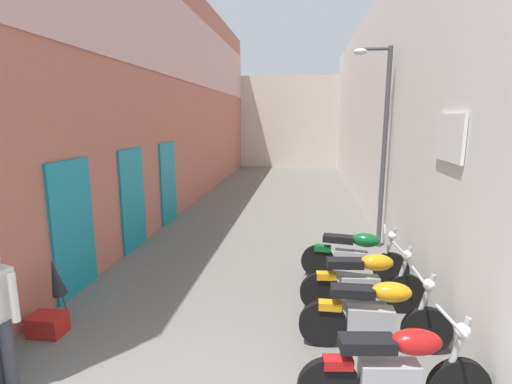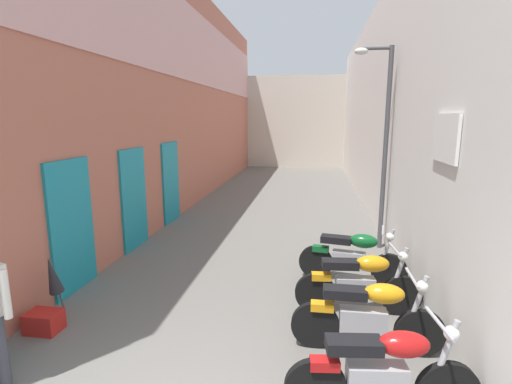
{
  "view_description": "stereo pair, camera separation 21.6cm",
  "coord_description": "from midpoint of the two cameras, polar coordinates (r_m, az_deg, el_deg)",
  "views": [
    {
      "loc": [
        0.92,
        -2.14,
        2.85
      ],
      "look_at": [
        -0.09,
        5.94,
        1.27
      ],
      "focal_mm": 26.8,
      "sensor_mm": 36.0,
      "label": 1
    },
    {
      "loc": [
        1.14,
        -2.11,
        2.85
      ],
      "look_at": [
        -0.09,
        5.94,
        1.27
      ],
      "focal_mm": 26.8,
      "sensor_mm": 36.0,
      "label": 2
    }
  ],
  "objects": [
    {
      "name": "ground_plane",
      "position": [
        10.66,
        2.84,
        -4.5
      ],
      "size": [
        36.2,
        36.2,
        0.0
      ],
      "primitive_type": "plane",
      "color": "#66635E"
    },
    {
      "name": "building_left",
      "position": [
        12.83,
        -9.8,
        14.09
      ],
      "size": [
        0.45,
        20.2,
        7.09
      ],
      "color": "#B76651",
      "rests_on": "ground"
    },
    {
      "name": "building_right",
      "position": [
        12.37,
        18.14,
        11.37
      ],
      "size": [
        0.45,
        20.2,
        6.08
      ],
      "color": "silver",
      "rests_on": "ground"
    },
    {
      "name": "building_far_end",
      "position": [
        23.34,
        6.26,
        10.35
      ],
      "size": [
        8.56,
        2.0,
        5.21
      ],
      "primitive_type": "cube",
      "color": "beige",
      "rests_on": "ground"
    },
    {
      "name": "motorcycle_nearest",
      "position": [
        4.2,
        20.01,
        -23.77
      ],
      "size": [
        1.85,
        0.58,
        1.04
      ],
      "color": "black",
      "rests_on": "ground"
    },
    {
      "name": "motorcycle_second",
      "position": [
        5.1,
        17.62,
        -16.97
      ],
      "size": [
        1.85,
        0.58,
        1.04
      ],
      "color": "black",
      "rests_on": "ground"
    },
    {
      "name": "motorcycle_third",
      "position": [
        5.95,
        16.2,
        -12.69
      ],
      "size": [
        1.85,
        0.58,
        1.04
      ],
      "color": "black",
      "rests_on": "ground"
    },
    {
      "name": "motorcycle_fourth",
      "position": [
        6.95,
        15.07,
        -9.13
      ],
      "size": [
        1.83,
        0.58,
        1.04
      ],
      "color": "black",
      "rests_on": "ground"
    },
    {
      "name": "plastic_crate",
      "position": [
        6.11,
        -28.18,
        -16.7
      ],
      "size": [
        0.44,
        0.32,
        0.28
      ],
      "primitive_type": "cube",
      "color": "red",
      "rests_on": "ground"
    },
    {
      "name": "umbrella_leaning",
      "position": [
        6.12,
        -27.18,
        -11.04
      ],
      "size": [
        0.2,
        0.35,
        0.97
      ],
      "color": "#4C4C4C",
      "rests_on": "ground"
    },
    {
      "name": "street_lamp",
      "position": [
        8.63,
        18.94,
        8.35
      ],
      "size": [
        0.79,
        0.18,
        4.29
      ],
      "color": "#47474C",
      "rests_on": "ground"
    }
  ]
}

